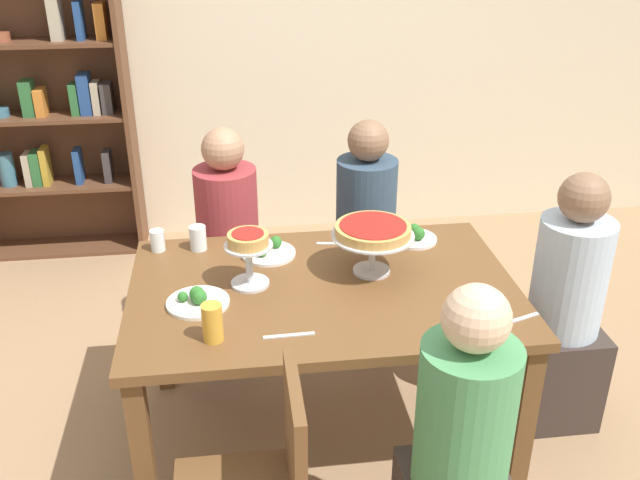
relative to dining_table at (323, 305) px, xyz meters
name	(u,v)px	position (x,y,z in m)	size (l,w,h in m)	color
ground_plane	(323,433)	(0.00, 0.00, -0.65)	(12.00, 12.00, 0.00)	#9E7A56
rear_partition	(276,19)	(0.00, 2.20, 0.75)	(8.00, 0.12, 2.80)	beige
dining_table	(323,305)	(0.00, 0.00, 0.00)	(1.50, 0.98, 0.74)	brown
bookshelf	(30,78)	(-1.49, 2.01, 0.47)	(1.10, 0.30, 2.21)	brown
diner_far_right	(365,245)	(0.33, 0.81, -0.16)	(0.34, 0.34, 1.15)	#382D28
diner_near_right	(459,469)	(0.33, -0.77, -0.16)	(0.34, 0.34, 1.15)	#382D28
diner_head_east	(562,319)	(1.02, 0.01, -0.16)	(0.34, 0.34, 1.15)	#382D28
diner_far_left	(230,256)	(-0.36, 0.78, -0.16)	(0.34, 0.34, 1.15)	#382D28
deep_dish_pizza_stand	(373,234)	(0.21, 0.09, 0.26)	(0.33, 0.33, 0.21)	silver
personal_pizza_stand	(248,248)	(-0.28, 0.05, 0.25)	(0.19, 0.19, 0.22)	silver
salad_plate_near_diner	(197,300)	(-0.48, -0.08, 0.11)	(0.23, 0.23, 0.07)	white
salad_plate_far_diner	(415,236)	(0.45, 0.34, 0.11)	(0.20, 0.20, 0.07)	white
salad_plate_spare	(268,251)	(-0.20, 0.29, 0.11)	(0.23, 0.23, 0.07)	white
beer_glass_amber_tall	(212,323)	(-0.42, -0.32, 0.16)	(0.07, 0.07, 0.14)	gold
water_glass_clear_near	(198,238)	(-0.49, 0.38, 0.14)	(0.07, 0.07, 0.11)	white
water_glass_clear_far	(157,240)	(-0.66, 0.39, 0.14)	(0.06, 0.06, 0.09)	white
cutlery_fork_near	(289,335)	(-0.16, -0.33, 0.09)	(0.18, 0.02, 0.01)	silver
cutlery_knife_near	(337,244)	(0.11, 0.35, 0.09)	(0.18, 0.02, 0.01)	silver
cutlery_fork_far	(519,319)	(0.66, -0.33, 0.09)	(0.18, 0.02, 0.01)	silver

